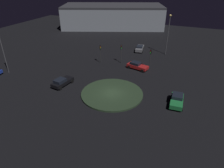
% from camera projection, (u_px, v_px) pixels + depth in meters
% --- Properties ---
extents(ground_plane, '(116.10, 116.10, 0.00)m').
position_uv_depth(ground_plane, '(112.00, 94.00, 34.60)').
color(ground_plane, black).
extents(roundabout_island, '(10.58, 10.58, 0.29)m').
position_uv_depth(roundabout_island, '(112.00, 93.00, 34.54)').
color(roundabout_island, '#263823').
rests_on(roundabout_island, ground_plane).
extents(car_grey, '(2.53, 4.77, 1.44)m').
position_uv_depth(car_grey, '(140.00, 48.00, 53.83)').
color(car_grey, slate).
rests_on(car_grey, ground_plane).
extents(car_red, '(4.83, 2.88, 1.49)m').
position_uv_depth(car_red, '(137.00, 66.00, 43.46)').
color(car_red, red).
rests_on(car_red, ground_plane).
extents(car_green, '(2.27, 4.29, 1.51)m').
position_uv_depth(car_green, '(177.00, 100.00, 31.62)').
color(car_green, '#1E7238').
rests_on(car_green, ground_plane).
extents(car_black, '(2.51, 4.55, 1.48)m').
position_uv_depth(car_black, '(62.00, 82.00, 36.95)').
color(car_black, black).
rests_on(car_black, ground_plane).
extents(traffic_light_north, '(0.34, 0.38, 4.17)m').
position_uv_depth(traffic_light_north, '(150.00, 55.00, 42.92)').
color(traffic_light_north, '#2D2D2D').
rests_on(traffic_light_north, ground_plane).
extents(traffic_light_north_near, '(0.35, 0.38, 4.29)m').
position_uv_depth(traffic_light_north_near, '(121.00, 50.00, 45.38)').
color(traffic_light_north_near, '#2D2D2D').
rests_on(traffic_light_north_near, ground_plane).
extents(traffic_light_northwest, '(0.37, 0.40, 4.18)m').
position_uv_depth(traffic_light_northwest, '(100.00, 51.00, 45.34)').
color(traffic_light_northwest, '#2D2D2D').
rests_on(traffic_light_northwest, ground_plane).
extents(streetlamp_west, '(0.45, 0.45, 9.21)m').
position_uv_depth(streetlamp_west, '(2.00, 47.00, 39.61)').
color(streetlamp_west, '#4C4C51').
rests_on(streetlamp_west, ground_plane).
extents(streetlamp_north, '(0.52, 0.52, 9.85)m').
position_uv_depth(streetlamp_north, '(169.00, 30.00, 48.85)').
color(streetlamp_north, '#4C4C51').
rests_on(streetlamp_north, ground_plane).
extents(store_building, '(39.83, 27.89, 8.08)m').
position_uv_depth(store_building, '(113.00, 16.00, 76.73)').
color(store_building, '#8C939E').
rests_on(store_building, ground_plane).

